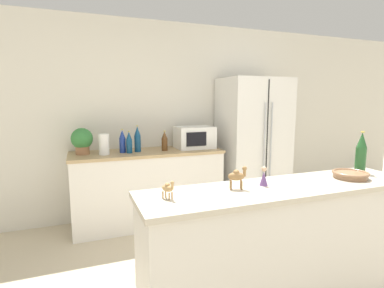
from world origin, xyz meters
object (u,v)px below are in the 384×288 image
(back_bottle_2, at_px, (122,141))
(camel_figurine, at_px, (237,176))
(wine_bottle, at_px, (361,153))
(wise_man_figurine_crimson, at_px, (264,177))
(potted_plant, at_px, (82,140))
(camel_figurine_second, at_px, (168,188))
(back_bottle_0, at_px, (165,141))
(fruit_bowl, at_px, (350,174))
(back_bottle_3, at_px, (138,139))
(microwave, at_px, (194,137))
(refrigerator, at_px, (253,146))
(paper_towel_roll, at_px, (104,144))
(back_bottle_1, at_px, (129,143))

(back_bottle_2, bearing_deg, camel_figurine, -76.82)
(wine_bottle, distance_m, wise_man_figurine_crimson, 0.91)
(potted_plant, relative_size, camel_figurine_second, 2.71)
(back_bottle_0, relative_size, fruit_bowl, 0.98)
(wine_bottle, relative_size, camel_figurine, 2.16)
(back_bottle_3, bearing_deg, microwave, 2.08)
(refrigerator, height_order, camel_figurine, refrigerator)
(microwave, distance_m, wise_man_figurine_crimson, 1.98)
(microwave, xyz_separation_m, wise_man_figurine_crimson, (-0.26, -1.96, -0.03))
(potted_plant, xyz_separation_m, paper_towel_roll, (0.23, -0.12, -0.05))
(back_bottle_3, bearing_deg, paper_towel_roll, -170.12)
(wine_bottle, relative_size, wise_man_figurine_crimson, 2.51)
(potted_plant, bearing_deg, back_bottle_3, -4.43)
(paper_towel_roll, distance_m, camel_figurine, 1.99)
(paper_towel_roll, height_order, fruit_bowl, paper_towel_roll)
(camel_figurine, bearing_deg, fruit_bowl, -3.20)
(wine_bottle, height_order, camel_figurine_second, wine_bottle)
(refrigerator, relative_size, back_bottle_2, 6.51)
(refrigerator, bearing_deg, camel_figurine_second, -132.58)
(fruit_bowl, relative_size, camel_figurine, 1.67)
(potted_plant, bearing_deg, refrigerator, -2.36)
(refrigerator, bearing_deg, paper_towel_roll, -179.24)
(wine_bottle, xyz_separation_m, wise_man_figurine_crimson, (-0.91, -0.04, -0.10))
(paper_towel_roll, xyz_separation_m, wine_bottle, (1.79, -1.83, 0.09))
(refrigerator, relative_size, microwave, 3.81)
(wine_bottle, height_order, wise_man_figurine_crimson, wine_bottle)
(paper_towel_roll, relative_size, microwave, 0.50)
(refrigerator, height_order, camel_figurine_second, refrigerator)
(fruit_bowl, bearing_deg, refrigerator, 78.43)
(back_bottle_2, xyz_separation_m, camel_figurine_second, (-0.01, -1.97, -0.02))
(microwave, height_order, back_bottle_3, back_bottle_3)
(paper_towel_roll, relative_size, back_bottle_1, 0.91)
(paper_towel_roll, height_order, wise_man_figurine_crimson, paper_towel_roll)
(paper_towel_roll, distance_m, microwave, 1.15)
(potted_plant, bearing_deg, wise_man_figurine_crimson, -60.76)
(back_bottle_3, height_order, wise_man_figurine_crimson, back_bottle_3)
(back_bottle_0, relative_size, wise_man_figurine_crimson, 1.89)
(back_bottle_0, distance_m, back_bottle_3, 0.33)
(microwave, bearing_deg, paper_towel_roll, -175.19)
(paper_towel_roll, relative_size, camel_figurine, 1.58)
(refrigerator, xyz_separation_m, back_bottle_3, (-1.59, 0.04, 0.16))
(back_bottle_1, height_order, camel_figurine_second, back_bottle_1)
(back_bottle_3, bearing_deg, fruit_bowl, -59.31)
(refrigerator, bearing_deg, back_bottle_0, 179.51)
(potted_plant, xyz_separation_m, back_bottle_2, (0.45, -0.05, -0.03))
(back_bottle_1, height_order, fruit_bowl, back_bottle_1)
(back_bottle_3, relative_size, fruit_bowl, 1.26)
(potted_plant, xyz_separation_m, microwave, (1.38, -0.02, -0.02))
(wise_man_figurine_crimson, bearing_deg, fruit_bowl, -4.94)
(camel_figurine, bearing_deg, potted_plant, 114.36)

